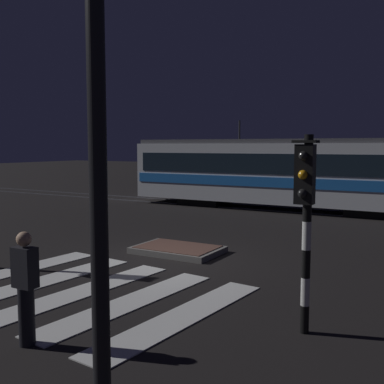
# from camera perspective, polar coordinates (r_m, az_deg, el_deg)

# --- Properties ---
(ground_plane) EXTENTS (120.00, 120.00, 0.00)m
(ground_plane) POSITION_cam_1_polar(r_m,az_deg,el_deg) (12.24, -3.33, -8.29)
(ground_plane) COLOR black
(rail_near) EXTENTS (80.00, 0.12, 0.03)m
(rail_near) POSITION_cam_1_polar(r_m,az_deg,el_deg) (21.20, 11.60, -2.40)
(rail_near) COLOR #59595E
(rail_near) RESTS_ON ground
(rail_far) EXTENTS (80.00, 0.12, 0.03)m
(rail_far) POSITION_cam_1_polar(r_m,az_deg,el_deg) (22.55, 12.73, -1.94)
(rail_far) COLOR #59595E
(rail_far) RESTS_ON ground
(crosswalk_zebra) EXTENTS (6.07, 4.95, 0.02)m
(crosswalk_zebra) POSITION_cam_1_polar(r_m,az_deg,el_deg) (9.96, -12.93, -11.65)
(crosswalk_zebra) COLOR silver
(crosswalk_zebra) RESTS_ON ground
(traffic_island) EXTENTS (2.34, 1.55, 0.18)m
(traffic_island) POSITION_cam_1_polar(r_m,az_deg,el_deg) (13.01, -1.76, -7.04)
(traffic_island) COLOR slate
(traffic_island) RESTS_ON ground
(traffic_light_corner_near_right) EXTENTS (0.36, 0.42, 3.12)m
(traffic_light_corner_near_right) POSITION_cam_1_polar(r_m,az_deg,el_deg) (7.32, 13.70, -1.49)
(traffic_light_corner_near_right) COLOR black
(traffic_light_corner_near_right) RESTS_ON ground
(tram) EXTENTS (14.85, 2.58, 4.15)m
(tram) POSITION_cam_1_polar(r_m,az_deg,el_deg) (21.86, 11.05, 2.41)
(tram) COLOR silver
(tram) RESTS_ON ground
(pedestrian_waiting_at_kerb) EXTENTS (0.36, 0.24, 1.71)m
(pedestrian_waiting_at_kerb) POSITION_cam_1_polar(r_m,az_deg,el_deg) (7.41, -19.65, -10.93)
(pedestrian_waiting_at_kerb) COLOR black
(pedestrian_waiting_at_kerb) RESTS_ON ground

